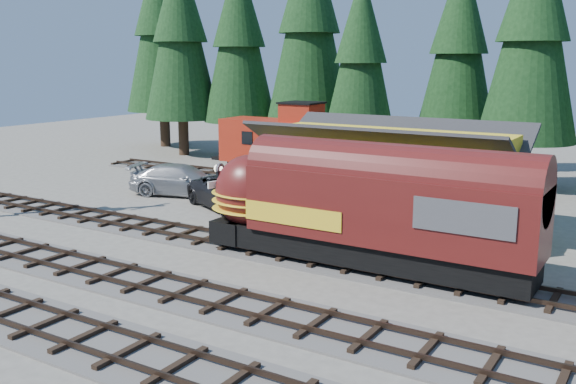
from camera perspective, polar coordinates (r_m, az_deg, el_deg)
The scene contains 9 objects.
ground at distance 23.61m, azimuth -1.52°, elevation -8.72°, with size 120.00×120.00×0.00m, color #6B665B.
track_main_south at distance 18.53m, azimuth 22.51°, elevation -15.44°, with size 68.00×3.20×0.33m.
track_spur at distance 43.46m, azimuth 0.44°, elevation 0.86°, with size 32.00×3.20×0.33m.
depot at distance 31.87m, azimuth 8.84°, elevation 2.04°, with size 12.80×7.00×5.30m.
conifer_backdrop at distance 44.10m, azimuth 21.92°, elevation 13.63°, with size 80.95×23.21×17.01m.
locomotive at distance 25.65m, azimuth 5.86°, elevation -1.75°, with size 14.20×2.82×3.86m.
caboose at distance 43.20m, azimuth 0.15°, elevation 4.11°, with size 9.74×2.82×5.07m.
pickup_truck_a at distance 35.82m, azimuth -4.90°, elevation -0.10°, with size 3.10×6.71×1.87m, color black.
pickup_truck_b at distance 40.05m, azimuth -9.41°, elevation 1.06°, with size 2.65×6.51×1.89m, color #979A9E.
Camera 1 is at (12.15, -18.49, 8.24)m, focal length 40.00 mm.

